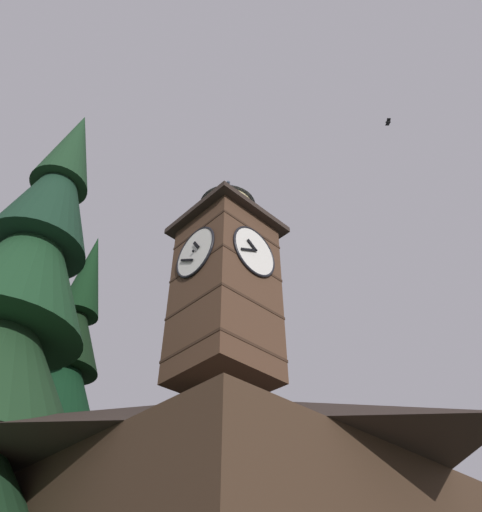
% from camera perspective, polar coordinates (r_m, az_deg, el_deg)
% --- Properties ---
extents(clock_tower, '(3.76, 3.76, 10.05)m').
position_cam_1_polar(clock_tower, '(18.15, -1.87, -2.32)').
color(clock_tower, '#4C3323').
rests_on(clock_tower, building_main).
extents(pine_tree_behind, '(6.04, 6.04, 18.00)m').
position_cam_1_polar(pine_tree_behind, '(20.66, -23.21, -20.99)').
color(pine_tree_behind, '#473323').
rests_on(pine_tree_behind, ground_plane).
extents(moon, '(2.13, 2.13, 2.13)m').
position_cam_1_polar(moon, '(61.19, -23.12, -24.45)').
color(moon, silver).
extents(flying_bird_high, '(0.45, 0.45, 0.15)m').
position_cam_1_polar(flying_bird_high, '(26.69, 17.57, 15.35)').
color(flying_bird_high, black).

